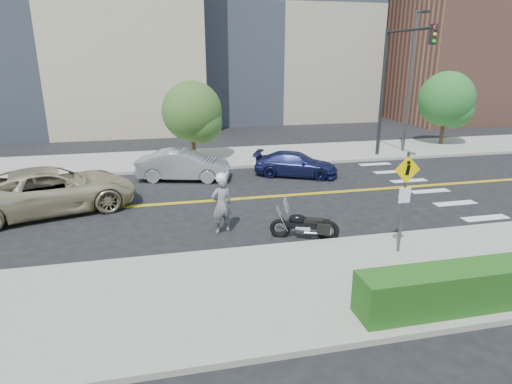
{
  "coord_description": "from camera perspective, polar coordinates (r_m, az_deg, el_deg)",
  "views": [
    {
      "loc": [
        -2.48,
        -16.69,
        5.66
      ],
      "look_at": [
        0.62,
        -2.94,
        1.2
      ],
      "focal_mm": 30.0,
      "sensor_mm": 36.0,
      "label": 1
    }
  ],
  "objects": [
    {
      "name": "ground_plane",
      "position": [
        17.8,
        -4.03,
        -1.04
      ],
      "size": [
        120.0,
        120.0,
        0.0
      ],
      "primitive_type": "plane",
      "color": "black",
      "rests_on": "ground"
    },
    {
      "name": "motorcyclist",
      "position": [
        14.19,
        -4.6,
        -1.5
      ],
      "size": [
        0.8,
        0.62,
        2.09
      ],
      "rotation": [
        0.0,
        0.0,
        3.37
      ],
      "color": "#A1A1A6",
      "rests_on": "ground"
    },
    {
      "name": "traffic_light",
      "position": [
        25.11,
        17.7,
        14.5
      ],
      "size": [
        0.28,
        4.5,
        7.0
      ],
      "color": "black",
      "rests_on": "sidewalk_far"
    },
    {
      "name": "parked_car_silver",
      "position": [
        20.79,
        -9.66,
        3.56
      ],
      "size": [
        4.63,
        2.59,
        1.44
      ],
      "primitive_type": "imported",
      "rotation": [
        0.0,
        0.0,
        1.32
      ],
      "color": "#B2B6BA",
      "rests_on": "ground"
    },
    {
      "name": "motorcycle",
      "position": [
        13.9,
        6.53,
        -3.65
      ],
      "size": [
        2.25,
        1.4,
        1.32
      ],
      "primitive_type": null,
      "rotation": [
        0.0,
        0.0,
        -0.37
      ],
      "color": "black",
      "rests_on": "ground"
    },
    {
      "name": "sidewalk_near",
      "position": [
        11.03,
        2.12,
        -12.86
      ],
      "size": [
        60.0,
        5.0,
        0.15
      ],
      "primitive_type": "cube",
      "color": "#9E9B91",
      "rests_on": "ground_plane"
    },
    {
      "name": "pedestrian_sign",
      "position": [
        12.88,
        19.19,
        -0.13
      ],
      "size": [
        0.78,
        0.08,
        3.0
      ],
      "color": "#4C4C51",
      "rests_on": "sidewalk_near"
    },
    {
      "name": "suv",
      "position": [
        17.95,
        -25.47,
        0.25
      ],
      "size": [
        6.66,
        4.46,
        1.7
      ],
      "primitive_type": "imported",
      "rotation": [
        0.0,
        0.0,
        1.86
      ],
      "color": "#C4B88F",
      "rests_on": "ground"
    },
    {
      "name": "tree_far_b",
      "position": [
        30.72,
        24.04,
        11.25
      ],
      "size": [
        3.5,
        3.5,
        4.83
      ],
      "rotation": [
        0.0,
        0.0,
        -0.03
      ],
      "color": "#382619",
      "rests_on": "ground"
    },
    {
      "name": "parked_car_blue",
      "position": [
        21.31,
        5.34,
        3.72
      ],
      "size": [
        4.41,
        3.22,
        1.19
      ],
      "primitive_type": "imported",
      "rotation": [
        0.0,
        0.0,
        1.14
      ],
      "color": "navy",
      "rests_on": "ground"
    },
    {
      "name": "building_mid",
      "position": [
        44.17,
        1.19,
        23.18
      ],
      "size": [
        18.0,
        14.0,
        20.0
      ],
      "primitive_type": "cube",
      "color": "#A39984",
      "rests_on": "ground_plane"
    },
    {
      "name": "building_right",
      "position": [
        46.45,
        26.25,
        16.26
      ],
      "size": [
        14.0,
        12.0,
        12.0
      ],
      "primitive_type": "cube",
      "color": "#8C5947",
      "rests_on": "ground_plane"
    },
    {
      "name": "lamp_post",
      "position": [
        27.38,
        19.81,
        13.39
      ],
      "size": [
        0.16,
        0.16,
        8.0
      ],
      "primitive_type": "cylinder",
      "color": "#4C4C51",
      "rests_on": "sidewalk_far"
    },
    {
      "name": "tree_far_a",
      "position": [
        23.93,
        -8.52,
        10.57
      ],
      "size": [
        3.27,
        3.27,
        4.47
      ],
      "rotation": [
        0.0,
        0.0,
        0.11
      ],
      "color": "#382619",
      "rests_on": "ground"
    },
    {
      "name": "sidewalk_far",
      "position": [
        24.95,
        -6.69,
        4.49
      ],
      "size": [
        60.0,
        5.0,
        0.15
      ],
      "primitive_type": "cube",
      "color": "#9E9B91",
      "rests_on": "ground_plane"
    }
  ]
}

